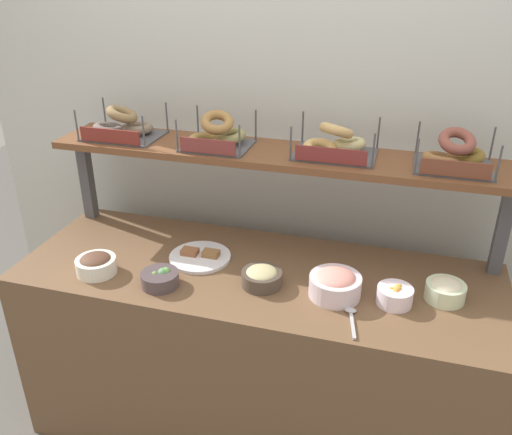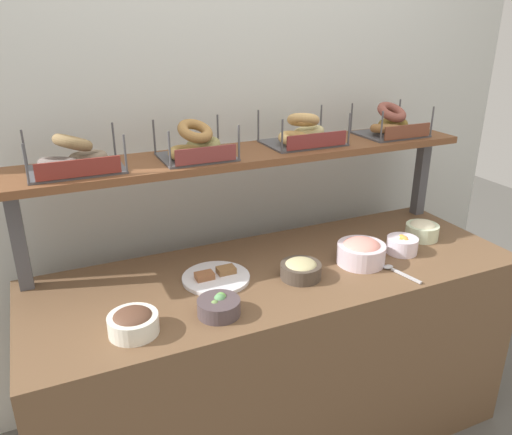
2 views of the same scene
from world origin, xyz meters
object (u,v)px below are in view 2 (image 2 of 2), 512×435
bagel_basket_everything (196,146)px  bowl_veggie_mix (219,306)px  bowl_potato_salad (422,230)px  bagel_basket_poppy (74,158)px  serving_plate_white (216,277)px  bowl_chocolate_spread (133,322)px  bagel_basket_plain (303,133)px  bowl_fruit_salad (402,245)px  bowl_hummus (301,269)px  serving_spoon_near_plate (396,271)px  bagel_basket_cinnamon_raisin (391,124)px  bowl_lox_spread (361,251)px

bagel_basket_everything → bowl_veggie_mix: bearing=-100.7°
bowl_potato_salad → bagel_basket_poppy: bagel_basket_poppy is taller
serving_plate_white → bowl_potato_salad: bearing=-1.3°
bowl_chocolate_spread → bagel_basket_plain: 1.08m
bowl_fruit_salad → bowl_hummus: bowl_fruit_salad is taller
serving_spoon_near_plate → bowl_veggie_mix: bearing=179.3°
bagel_basket_poppy → bagel_basket_cinnamon_raisin: size_ratio=1.12×
bowl_fruit_salad → serving_plate_white: bowl_fruit_salad is taller
bowl_potato_salad → bagel_basket_everything: bearing=166.0°
bowl_veggie_mix → bagel_basket_poppy: bagel_basket_poppy is taller
bowl_potato_salad → bagel_basket_cinnamon_raisin: (-0.03, 0.26, 0.44)m
bagel_basket_everything → bagel_basket_cinnamon_raisin: bagel_basket_cinnamon_raisin is taller
bowl_lox_spread → bowl_hummus: bearing=-178.7°
bowl_fruit_salad → bowl_potato_salad: bearing=24.0°
bowl_chocolate_spread → serving_plate_white: (0.36, 0.22, -0.03)m
bowl_potato_salad → bowl_hummus: (-0.69, -0.10, -0.01)m
bowl_hummus → bagel_basket_poppy: (-0.75, 0.35, 0.44)m
bowl_lox_spread → serving_plate_white: bearing=169.2°
bowl_veggie_mix → bagel_basket_cinnamon_raisin: 1.23m
bowl_hummus → bowl_lox_spread: bearing=1.3°
serving_plate_white → bagel_basket_cinnamon_raisin: (0.97, 0.24, 0.47)m
bowl_lox_spread → bowl_hummus: 0.29m
serving_spoon_near_plate → bagel_basket_everything: bagel_basket_everything is taller
serving_plate_white → serving_spoon_near_plate: bearing=-19.7°
bowl_fruit_salad → bowl_chocolate_spread: bearing=-174.2°
bowl_lox_spread → bowl_veggie_mix: (-0.67, -0.12, -0.02)m
bowl_lox_spread → bowl_chocolate_spread: bearing=-173.5°
bowl_lox_spread → bowl_potato_salad: bearing=12.7°
bowl_veggie_mix → serving_spoon_near_plate: size_ratio=0.85×
bagel_basket_plain → bowl_hummus: bearing=-118.3°
bowl_potato_salad → bagel_basket_cinnamon_raisin: bagel_basket_cinnamon_raisin is taller
bowl_veggie_mix → bowl_potato_salad: bearing=11.1°
bagel_basket_plain → bagel_basket_poppy: bearing=-178.8°
bagel_basket_poppy → bagel_basket_plain: (0.95, 0.02, 0.00)m
bagel_basket_plain → bagel_basket_everything: bearing=-176.5°
bowl_potato_salad → serving_plate_white: bowl_potato_salad is taller
bowl_lox_spread → serving_plate_white: size_ratio=0.75×
bowl_chocolate_spread → bagel_basket_cinnamon_raisin: 1.47m
bagel_basket_cinnamon_raisin → bowl_veggie_mix: bearing=-155.8°
bowl_veggie_mix → bagel_basket_plain: bearing=39.8°
bowl_lox_spread → bagel_basket_plain: bagel_basket_plain is taller
bowl_chocolate_spread → bowl_lox_spread: bearing=6.5°
serving_plate_white → serving_spoon_near_plate: (0.67, -0.24, -0.00)m
bagel_basket_everything → serving_plate_white: bearing=-93.1°
bowl_potato_salad → bagel_basket_everything: size_ratio=0.52×
serving_plate_white → bagel_basket_everything: bearing=86.9°
bagel_basket_plain → bagel_basket_cinnamon_raisin: bearing=-2.0°
bowl_veggie_mix → bagel_basket_plain: (0.58, 0.48, 0.45)m
bowl_potato_salad → bowl_hummus: size_ratio=0.92×
bowl_chocolate_spread → bagel_basket_cinnamon_raisin: size_ratio=0.55×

